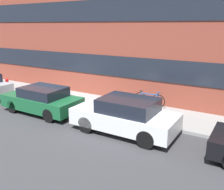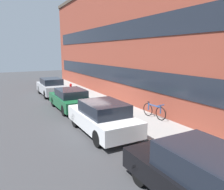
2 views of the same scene
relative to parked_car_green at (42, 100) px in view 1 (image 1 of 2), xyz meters
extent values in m
plane|color=#38383A|center=(-0.20, 1.05, -0.64)|extent=(56.00, 56.00, 0.00)
cube|color=gray|center=(-0.20, 2.28, -0.57)|extent=(28.00, 2.47, 0.13)
cube|color=brown|center=(-0.20, 3.97, 3.69)|extent=(28.00, 0.90, 8.65)
cube|color=#1E232D|center=(-0.20, 3.50, 1.27)|extent=(25.76, 0.04, 1.10)
cube|color=#1E232D|center=(-0.20, 3.50, 4.12)|extent=(25.76, 0.04, 1.10)
cylinder|color=black|center=(-3.74, 0.71, -0.31)|extent=(0.65, 0.18, 0.65)
cube|color=#195B33|center=(-0.04, 0.00, -0.11)|extent=(3.83, 1.69, 0.59)
cube|color=black|center=(0.12, 0.00, 0.40)|extent=(1.99, 1.48, 0.44)
cylinder|color=black|center=(-1.22, -0.75, -0.33)|extent=(0.61, 0.18, 0.61)
cylinder|color=black|center=(-1.22, 0.75, -0.33)|extent=(0.61, 0.18, 0.61)
cylinder|color=black|center=(1.15, -0.75, -0.33)|extent=(0.61, 0.18, 0.61)
cylinder|color=black|center=(1.15, 0.75, -0.33)|extent=(0.61, 0.18, 0.61)
cube|color=silver|center=(4.39, 0.00, -0.08)|extent=(4.03, 1.77, 0.63)
cube|color=black|center=(4.55, 0.00, 0.49)|extent=(2.09, 1.56, 0.51)
cylinder|color=black|center=(3.14, -0.80, -0.31)|extent=(0.65, 0.18, 0.65)
cylinder|color=black|center=(3.14, 0.80, -0.31)|extent=(0.65, 0.18, 0.65)
cylinder|color=black|center=(5.64, -0.80, -0.31)|extent=(0.65, 0.18, 0.65)
cylinder|color=black|center=(5.64, 0.80, -0.31)|extent=(0.65, 0.18, 0.65)
cylinder|color=red|center=(-4.51, 1.48, -0.49)|extent=(0.27, 0.27, 0.04)
cylinder|color=red|center=(-4.51, 1.48, -0.16)|extent=(0.19, 0.19, 0.61)
sphere|color=red|center=(-4.51, 1.48, 0.18)|extent=(0.19, 0.19, 0.19)
cylinder|color=red|center=(-4.67, 1.48, -0.10)|extent=(0.15, 0.07, 0.07)
cylinder|color=red|center=(-4.34, 1.48, -0.10)|extent=(0.15, 0.07, 0.07)
torus|color=black|center=(4.60, 3.10, -0.17)|extent=(0.68, 0.10, 0.68)
torus|color=black|center=(3.67, 3.02, -0.17)|extent=(0.68, 0.10, 0.68)
cylinder|color=#234C8C|center=(4.13, 3.06, 0.13)|extent=(0.88, 0.13, 0.06)
cylinder|color=#234C8C|center=(3.72, 3.02, 0.02)|extent=(0.06, 0.06, 0.38)
cylinder|color=#234C8C|center=(4.58, 3.10, 0.02)|extent=(0.06, 0.06, 0.38)
ellipsoid|color=black|center=(3.72, 3.02, 0.24)|extent=(0.21, 0.10, 0.05)
cylinder|color=#234C8C|center=(4.58, 3.10, 0.24)|extent=(0.09, 0.44, 0.05)
camera|label=1|loc=(8.60, -7.96, 3.40)|focal=40.00mm
camera|label=2|loc=(12.54, -3.95, 2.84)|focal=35.00mm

